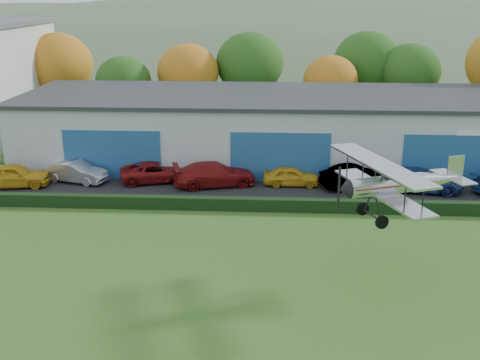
# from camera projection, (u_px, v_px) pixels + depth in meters

# --- Properties ---
(apron) EXTENTS (48.00, 9.00, 0.05)m
(apron) POSITION_uv_depth(u_px,v_px,m) (251.00, 185.00, 41.08)
(apron) COLOR black
(apron) RESTS_ON ground
(hedge) EXTENTS (46.00, 0.60, 0.80)m
(hedge) POSITION_uv_depth(u_px,v_px,m) (248.00, 204.00, 36.40)
(hedge) COLOR black
(hedge) RESTS_ON ground
(hangar) EXTENTS (40.60, 12.60, 5.30)m
(hangar) POSITION_uv_depth(u_px,v_px,m) (280.00, 127.00, 46.78)
(hangar) COLOR #B2B7BC
(hangar) RESTS_ON ground
(tree_belt) EXTENTS (75.70, 13.22, 10.12)m
(tree_belt) POSITION_uv_depth(u_px,v_px,m) (237.00, 69.00, 58.11)
(tree_belt) COLOR #3D2614
(tree_belt) RESTS_ON ground
(distant_hills) EXTENTS (430.00, 196.00, 56.00)m
(distant_hills) POSITION_uv_depth(u_px,v_px,m) (241.00, 91.00, 158.52)
(distant_hills) COLOR #4C6642
(distant_hills) RESTS_ON ground
(car_0) EXTENTS (5.08, 2.76, 1.64)m
(car_0) POSITION_uv_depth(u_px,v_px,m) (14.00, 175.00, 40.50)
(car_0) COLOR gold
(car_0) RESTS_ON apron
(car_1) EXTENTS (4.77, 2.75, 1.49)m
(car_1) POSITION_uv_depth(u_px,v_px,m) (76.00, 172.00, 41.56)
(car_1) COLOR silver
(car_1) RESTS_ON apron
(car_2) EXTENTS (5.47, 3.56, 1.40)m
(car_2) POSITION_uv_depth(u_px,v_px,m) (156.00, 172.00, 41.68)
(car_2) COLOR maroon
(car_2) RESTS_ON apron
(car_3) EXTENTS (6.10, 3.74, 1.65)m
(car_3) POSITION_uv_depth(u_px,v_px,m) (215.00, 174.00, 40.75)
(car_3) COLOR maroon
(car_3) RESTS_ON apron
(car_4) EXTENTS (3.89, 1.59, 1.32)m
(car_4) POSITION_uv_depth(u_px,v_px,m) (291.00, 176.00, 40.85)
(car_4) COLOR gold
(car_4) RESTS_ON apron
(car_5) EXTENTS (5.14, 3.13, 1.60)m
(car_5) POSITION_uv_depth(u_px,v_px,m) (356.00, 177.00, 40.25)
(car_5) COLOR gray
(car_5) RESTS_ON apron
(car_6) EXTENTS (5.68, 3.09, 1.51)m
(car_6) POSITION_uv_depth(u_px,v_px,m) (421.00, 180.00, 39.73)
(car_6) COLOR navy
(car_6) RESTS_ON apron
(biplane) EXTENTS (6.56, 7.38, 2.79)m
(biplane) POSITION_uv_depth(u_px,v_px,m) (397.00, 182.00, 26.86)
(biplane) COLOR silver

